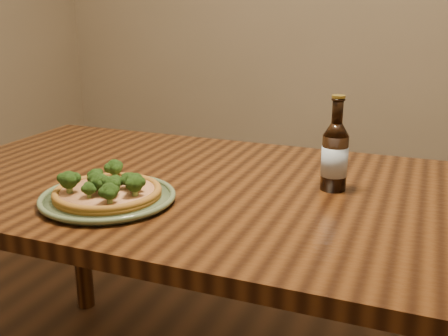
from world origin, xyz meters
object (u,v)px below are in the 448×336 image
at_px(table, 210,216).
at_px(plate, 108,197).
at_px(pizza, 108,190).
at_px(beer_bottle, 335,156).

xyz_separation_m(table, plate, (-0.17, -0.21, 0.10)).
relative_size(pizza, beer_bottle, 1.07).
height_order(table, plate, plate).
bearing_deg(table, pizza, -128.15).
xyz_separation_m(plate, beer_bottle, (0.48, 0.28, 0.08)).
height_order(plate, pizza, pizza).
distance_m(plate, pizza, 0.02).
distance_m(pizza, beer_bottle, 0.56).
bearing_deg(pizza, beer_bottle, 30.87).
height_order(pizza, beer_bottle, beer_bottle).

